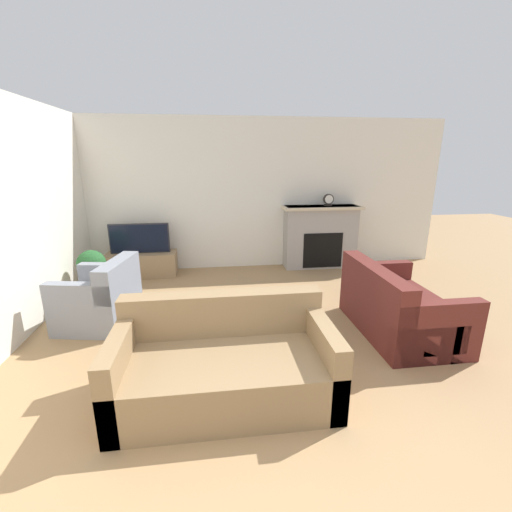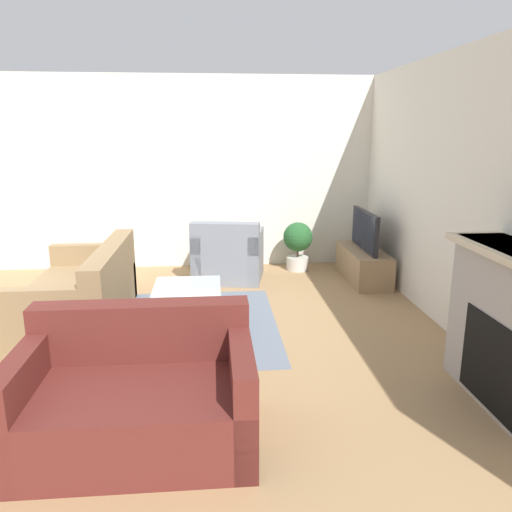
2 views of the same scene
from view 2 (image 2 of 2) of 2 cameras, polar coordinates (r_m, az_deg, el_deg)
wall_back at (r=5.27m, az=21.36°, el=6.71°), size 8.00×0.06×2.70m
wall_left at (r=7.25m, az=-5.88°, el=9.36°), size 0.06×7.80×2.70m
area_rug at (r=5.22m, az=-8.11°, el=-7.83°), size 2.12×1.88×0.00m
tv_stand at (r=6.81m, az=12.15°, el=-0.97°), size 1.18×0.46×0.41m
tv at (r=6.70m, az=12.33°, el=2.87°), size 1.00×0.06×0.52m
couch_sectional at (r=5.41m, az=-19.37°, el=-4.52°), size 1.83×0.95×0.82m
couch_loveseat at (r=3.38m, az=-13.34°, el=-15.55°), size 0.93×1.45×0.82m
armchair_by_window at (r=6.64m, az=-3.19°, el=-0.20°), size 0.93×1.00×0.82m
coffee_table at (r=5.10m, az=-7.92°, el=-4.14°), size 0.92×0.68×0.39m
potted_plant at (r=7.11m, az=4.79°, el=1.56°), size 0.42×0.42×0.69m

